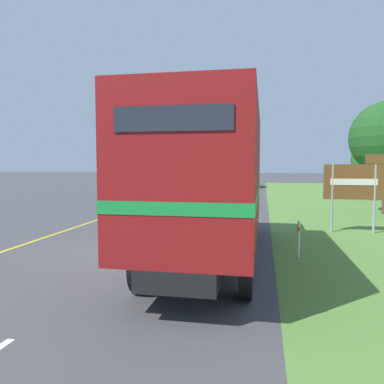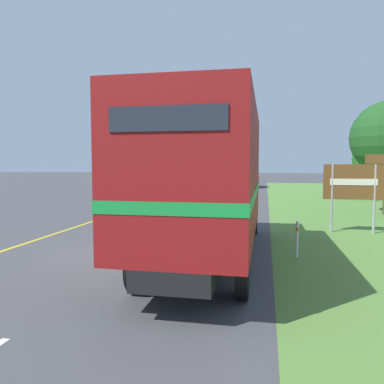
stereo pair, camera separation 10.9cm
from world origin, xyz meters
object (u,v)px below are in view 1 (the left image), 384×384
Objects in this scene: highway_sign at (355,184)px; roadside_tree_mid at (374,159)px; lead_car_white at (175,188)px; lead_car_red_ahead at (249,178)px; delineator_post at (299,238)px; horse_trailer_truck at (212,179)px.

roadside_tree_mid is at bearing 72.40° from highway_sign.
roadside_tree_mid reaches higher than lead_car_white.
highway_sign is 13.82m from roadside_tree_mid.
lead_car_white is 1.05× the size of roadside_tree_mid.
lead_car_red_ahead is 26.92m from highway_sign.
lead_car_white is 4.74× the size of delineator_post.
delineator_post is at bearing -63.65° from lead_car_white.
highway_sign is at bearing -45.92° from lead_car_white.
horse_trailer_truck is 3.20× the size of highway_sign.
lead_car_red_ahead reaches higher than delineator_post.
delineator_post is at bearing -85.47° from lead_car_red_ahead.
horse_trailer_truck is 9.34× the size of delineator_post.
highway_sign reaches higher than lead_car_white.
roadside_tree_mid is 4.51× the size of delineator_post.
horse_trailer_truck is at bearing -161.69° from delineator_post.
delineator_post is at bearing 18.31° from horse_trailer_truck.
lead_car_white is 1.63× the size of highway_sign.
highway_sign reaches higher than lead_car_red_ahead.
horse_trailer_truck is 6.52m from highway_sign.
roadside_tree_mid is at bearing 64.29° from horse_trailer_truck.
horse_trailer_truck reaches higher than lead_car_white.
horse_trailer_truck reaches higher than lead_car_red_ahead.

